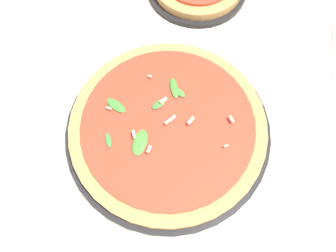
% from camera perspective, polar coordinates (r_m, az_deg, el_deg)
% --- Properties ---
extents(ground_plane, '(6.00, 6.00, 0.00)m').
position_cam_1_polar(ground_plane, '(0.59, 0.78, -0.92)').
color(ground_plane, beige).
extents(pizza_arugula_main, '(0.36, 0.36, 0.05)m').
position_cam_1_polar(pizza_arugula_main, '(0.58, -0.02, -0.49)').
color(pizza_arugula_main, black).
rests_on(pizza_arugula_main, ground_plane).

